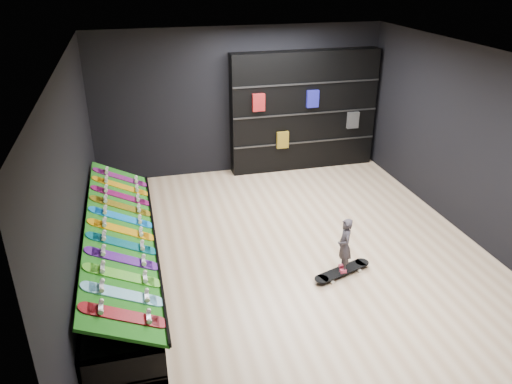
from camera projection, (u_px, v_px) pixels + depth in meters
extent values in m
cube|color=beige|center=(290.00, 251.00, 7.84)|extent=(6.00, 7.00, 0.01)
cube|color=white|center=(297.00, 57.00, 6.56)|extent=(6.00, 7.00, 0.01)
cube|color=black|center=(240.00, 102.00, 10.27)|extent=(6.00, 0.02, 3.00)
cube|color=black|center=(425.00, 315.00, 4.13)|extent=(6.00, 0.02, 3.00)
cube|color=black|center=(75.00, 184.00, 6.53)|extent=(0.02, 7.00, 3.00)
cube|color=black|center=(474.00, 145.00, 7.87)|extent=(0.02, 7.00, 3.00)
cube|color=#155D0E|center=(121.00, 232.00, 6.97)|extent=(0.92, 4.50, 0.46)
cube|color=black|center=(304.00, 111.00, 10.51)|extent=(3.13, 0.36, 2.50)
imported|color=black|center=(344.00, 255.00, 7.11)|extent=(0.17, 0.21, 0.50)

